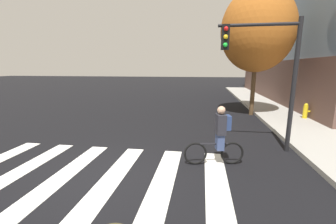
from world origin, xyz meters
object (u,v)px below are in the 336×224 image
at_px(traffic_light_near, 268,63).
at_px(street_tree_near, 257,30).
at_px(fire_hydrant, 305,111).
at_px(cyclist, 219,136).

height_order(traffic_light_near, street_tree_near, street_tree_near).
bearing_deg(fire_hydrant, street_tree_near, 154.45).
relative_size(fire_hydrant, street_tree_near, 0.11).
bearing_deg(cyclist, traffic_light_near, 42.75).
bearing_deg(street_tree_near, fire_hydrant, -25.55).
xyz_separation_m(cyclist, traffic_light_near, (1.50, 1.38, 2.02)).
height_order(cyclist, fire_hydrant, cyclist).
distance_m(traffic_light_near, fire_hydrant, 6.11).
xyz_separation_m(cyclist, fire_hydrant, (4.78, 5.98, -0.31)).
bearing_deg(fire_hydrant, cyclist, -128.64).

